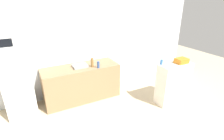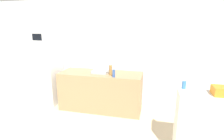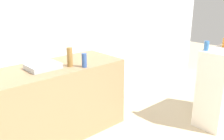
{
  "view_description": "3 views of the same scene",
  "coord_description": "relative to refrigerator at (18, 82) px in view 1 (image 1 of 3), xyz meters",
  "views": [
    {
      "loc": [
        -0.95,
        -1.61,
        2.5
      ],
      "look_at": [
        0.75,
        1.64,
        0.98
      ],
      "focal_mm": 28.0,
      "sensor_mm": 36.0,
      "label": 1
    },
    {
      "loc": [
        1.42,
        -1.39,
        1.95
      ],
      "look_at": [
        0.68,
        1.69,
        1.16
      ],
      "focal_mm": 28.0,
      "sensor_mm": 36.0,
      "label": 2
    },
    {
      "loc": [
        -1.02,
        -0.17,
        1.76
      ],
      "look_at": [
        0.85,
        1.88,
        0.87
      ],
      "focal_mm": 40.0,
      "sensor_mm": 36.0,
      "label": 3
    }
  ],
  "objects": [
    {
      "name": "wall_back",
      "position": [
        1.2,
        0.37,
        0.51
      ],
      "size": [
        8.0,
        0.06,
        2.6
      ],
      "primitive_type": "cube",
      "color": "silver",
      "rests_on": "ground_plane"
    },
    {
      "name": "refrigerator",
      "position": [
        0.0,
        0.0,
        0.0
      ],
      "size": [
        0.6,
        0.64,
        1.58
      ],
      "color": "white",
      "rests_on": "ground_plane"
    },
    {
      "name": "shelf_cabinet",
      "position": [
        3.43,
        -1.25,
        -0.27
      ],
      "size": [
        0.86,
        0.37,
        1.04
      ],
      "primitive_type": "cube",
      "color": "white",
      "rests_on": "ground_plane"
    },
    {
      "name": "basket",
      "position": [
        3.58,
        -1.26,
        0.31
      ],
      "size": [
        0.3,
        0.22,
        0.12
      ],
      "primitive_type": "cube",
      "color": "orange",
      "rests_on": "shelf_cabinet"
    },
    {
      "name": "counter",
      "position": [
        1.44,
        -0.02,
        -0.34
      ],
      "size": [
        1.92,
        0.7,
        0.9
      ],
      "primitive_type": "cube",
      "color": "#937551",
      "rests_on": "ground_plane"
    },
    {
      "name": "microwave",
      "position": [
        -0.0,
        -0.0,
        0.92
      ],
      "size": [
        0.45,
        0.39,
        0.26
      ],
      "color": "white",
      "rests_on": "refrigerator"
    },
    {
      "name": "bottle_short",
      "position": [
        1.81,
        -0.29,
        0.19
      ],
      "size": [
        0.06,
        0.06,
        0.17
      ],
      "primitive_type": "cylinder",
      "color": "#2D4C8C",
      "rests_on": "counter"
    },
    {
      "name": "bottle_tall",
      "position": [
        1.71,
        -0.15,
        0.22
      ],
      "size": [
        0.07,
        0.07,
        0.23
      ],
      "primitive_type": "cylinder",
      "color": "olive",
      "rests_on": "counter"
    },
    {
      "name": "sink_basin",
      "position": [
        1.42,
        -0.03,
        0.14
      ],
      "size": [
        0.36,
        0.28,
        0.06
      ],
      "primitive_type": "cube",
      "color": "#9EA3A8",
      "rests_on": "counter"
    },
    {
      "name": "jar",
      "position": [
        3.08,
        -1.11,
        0.31
      ],
      "size": [
        0.06,
        0.06,
        0.12
      ],
      "primitive_type": "cylinder",
      "color": "#336BB2",
      "rests_on": "shelf_cabinet"
    }
  ]
}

